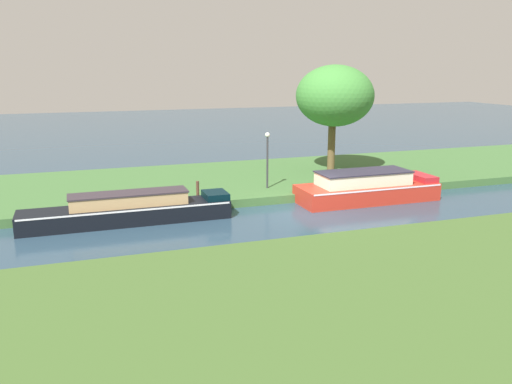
{
  "coord_description": "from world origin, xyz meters",
  "views": [
    {
      "loc": [
        -9.97,
        -21.18,
        6.53
      ],
      "look_at": [
        -2.21,
        1.2,
        0.9
      ],
      "focal_mm": 37.42,
      "sensor_mm": 36.0,
      "label": 1
    }
  ],
  "objects_px": {
    "red_narrowboat": "(367,188)",
    "lamp_post": "(267,153)",
    "willow_tree_left": "(335,96)",
    "mooring_post_near": "(198,190)",
    "mooring_post_far": "(400,177)",
    "black_barge": "(130,210)"
  },
  "relations": [
    {
      "from": "willow_tree_left",
      "to": "mooring_post_near",
      "type": "xyz_separation_m",
      "value": [
        -9.17,
        -4.2,
        -3.97
      ]
    },
    {
      "from": "red_narrowboat",
      "to": "lamp_post",
      "type": "xyz_separation_m",
      "value": [
        -4.28,
        2.64,
        1.55
      ]
    },
    {
      "from": "red_narrowboat",
      "to": "willow_tree_left",
      "type": "distance_m",
      "value": 7.08
    },
    {
      "from": "willow_tree_left",
      "to": "lamp_post",
      "type": "height_order",
      "value": "willow_tree_left"
    },
    {
      "from": "willow_tree_left",
      "to": "mooring_post_near",
      "type": "relative_size",
      "value": 7.06
    },
    {
      "from": "mooring_post_near",
      "to": "willow_tree_left",
      "type": "bearing_deg",
      "value": 24.6
    },
    {
      "from": "red_narrowboat",
      "to": "lamp_post",
      "type": "bearing_deg",
      "value": 148.33
    },
    {
      "from": "mooring_post_far",
      "to": "mooring_post_near",
      "type": "bearing_deg",
      "value": 180.0
    },
    {
      "from": "lamp_post",
      "to": "willow_tree_left",
      "type": "bearing_deg",
      "value": 29.79
    },
    {
      "from": "mooring_post_far",
      "to": "lamp_post",
      "type": "bearing_deg",
      "value": 170.52
    },
    {
      "from": "willow_tree_left",
      "to": "lamp_post",
      "type": "bearing_deg",
      "value": -150.21
    },
    {
      "from": "mooring_post_near",
      "to": "black_barge",
      "type": "bearing_deg",
      "value": -156.19
    },
    {
      "from": "red_narrowboat",
      "to": "mooring_post_near",
      "type": "distance_m",
      "value": 8.33
    },
    {
      "from": "red_narrowboat",
      "to": "willow_tree_left",
      "type": "relative_size",
      "value": 1.13
    },
    {
      "from": "red_narrowboat",
      "to": "willow_tree_left",
      "type": "bearing_deg",
      "value": 80.23
    },
    {
      "from": "red_narrowboat",
      "to": "mooring_post_near",
      "type": "xyz_separation_m",
      "value": [
        -8.2,
        1.45,
        0.18
      ]
    },
    {
      "from": "mooring_post_near",
      "to": "mooring_post_far",
      "type": "height_order",
      "value": "mooring_post_near"
    },
    {
      "from": "black_barge",
      "to": "willow_tree_left",
      "type": "bearing_deg",
      "value": 24.39
    },
    {
      "from": "willow_tree_left",
      "to": "mooring_post_far",
      "type": "bearing_deg",
      "value": -65.88
    },
    {
      "from": "willow_tree_left",
      "to": "mooring_post_far",
      "type": "distance_m",
      "value": 6.14
    },
    {
      "from": "mooring_post_far",
      "to": "black_barge",
      "type": "bearing_deg",
      "value": -174.23
    },
    {
      "from": "black_barge",
      "to": "red_narrowboat",
      "type": "xyz_separation_m",
      "value": [
        11.48,
        -0.0,
        0.09
      ]
    }
  ]
}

